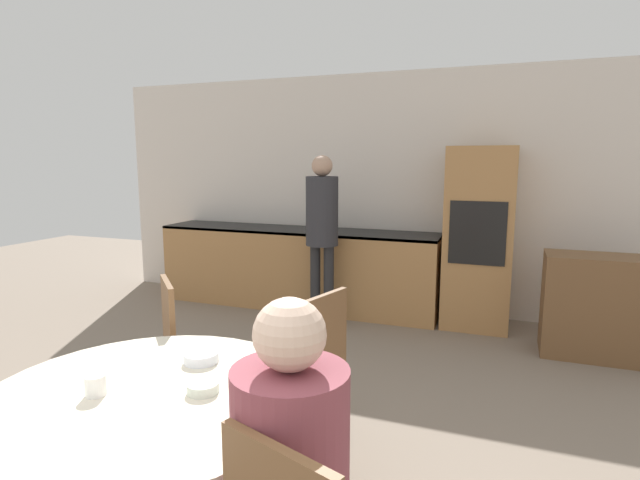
# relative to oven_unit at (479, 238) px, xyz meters

# --- Properties ---
(wall_back) EXTENTS (7.03, 0.05, 2.60)m
(wall_back) POSITION_rel_oven_unit_xyz_m (-0.90, 0.34, 0.40)
(wall_back) COLOR silver
(wall_back) RESTS_ON ground_plane
(kitchen_counter) EXTENTS (3.20, 0.60, 0.89)m
(kitchen_counter) POSITION_rel_oven_unit_xyz_m (-1.96, -0.01, -0.44)
(kitchen_counter) COLOR #AD7A47
(kitchen_counter) RESTS_ON ground_plane
(oven_unit) EXTENTS (0.64, 0.59, 1.79)m
(oven_unit) POSITION_rel_oven_unit_xyz_m (0.00, 0.00, 0.00)
(oven_unit) COLOR #AD7A47
(oven_unit) RESTS_ON ground_plane
(sideboard) EXTENTS (1.05, 0.45, 0.88)m
(sideboard) POSITION_rel_oven_unit_xyz_m (1.10, -0.49, -0.46)
(sideboard) COLOR brown
(sideboard) RESTS_ON ground_plane
(dining_table) EXTENTS (1.28, 1.28, 0.78)m
(dining_table) POSITION_rel_oven_unit_xyz_m (-1.01, -3.67, -0.37)
(dining_table) COLOR brown
(dining_table) RESTS_ON ground_plane
(chair_far_left) EXTENTS (0.57, 0.57, 1.00)m
(chair_far_left) POSITION_rel_oven_unit_xyz_m (-1.57, -2.96, -0.34)
(chair_far_left) COLOR brown
(chair_far_left) RESTS_ON ground_plane
(chair_far_right) EXTENTS (0.49, 0.49, 1.00)m
(chair_far_right) POSITION_rel_oven_unit_xyz_m (-0.67, -2.83, -0.34)
(chair_far_right) COLOR brown
(chair_far_right) RESTS_ON ground_plane
(person_standing) EXTENTS (0.32, 0.32, 1.71)m
(person_standing) POSITION_rel_oven_unit_xyz_m (-1.47, -0.51, 0.17)
(person_standing) COLOR #262628
(person_standing) RESTS_ON ground_plane
(cup) EXTENTS (0.08, 0.08, 0.08)m
(cup) POSITION_rel_oven_unit_xyz_m (-1.19, -3.75, -0.08)
(cup) COLOR white
(cup) RESTS_ON dining_table
(bowl_near) EXTENTS (0.12, 0.12, 0.04)m
(bowl_near) POSITION_rel_oven_unit_xyz_m (-0.81, -3.59, -0.10)
(bowl_near) COLOR silver
(bowl_near) RESTS_ON dining_table
(bowl_centre) EXTENTS (0.16, 0.16, 0.04)m
(bowl_centre) POSITION_rel_oven_unit_xyz_m (-0.99, -3.34, -0.10)
(bowl_centre) COLOR silver
(bowl_centre) RESTS_ON dining_table
(salt_shaker) EXTENTS (0.03, 0.03, 0.09)m
(salt_shaker) POSITION_rel_oven_unit_xyz_m (-0.48, -3.84, -0.08)
(salt_shaker) COLOR white
(salt_shaker) RESTS_ON dining_table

